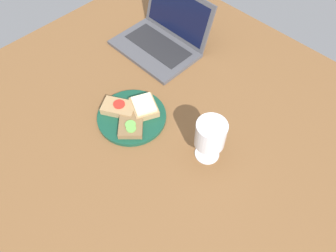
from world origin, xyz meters
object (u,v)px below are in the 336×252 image
object	(u,v)px
plate	(132,117)
laptop	(163,36)
sandwich_with_cheese	(144,107)
sandwich_with_cucumber	(131,126)
sandwich_with_tomato	(119,108)
wine_glass	(210,136)

from	to	relation	value
plate	laptop	bearing A→B (deg)	119.59
plate	sandwich_with_cheese	world-z (taller)	sandwich_with_cheese
plate	sandwich_with_cucumber	world-z (taller)	sandwich_with_cucumber
plate	sandwich_with_cucumber	distance (cm)	5.08
sandwich_with_cheese	sandwich_with_tomato	xyz separation A→B (cm)	(-5.59, -5.95, -0.30)
sandwich_with_cucumber	wine_glass	distance (cm)	26.22
sandwich_with_tomato	sandwich_with_cucumber	world-z (taller)	sandwich_with_tomato
sandwich_with_tomato	wine_glass	size ratio (longest dim) A/B	0.83
sandwich_with_cheese	sandwich_with_tomato	bearing A→B (deg)	-133.25
sandwich_with_cheese	sandwich_with_tomato	size ratio (longest dim) A/B	0.93
sandwich_with_cheese	sandwich_with_tomato	distance (cm)	8.17
sandwich_with_cucumber	laptop	bearing A→B (deg)	121.54
sandwich_with_tomato	sandwich_with_cheese	bearing A→B (deg)	46.75
sandwich_with_cheese	laptop	world-z (taller)	laptop
sandwich_with_cucumber	plate	bearing A→B (deg)	136.91
plate	sandwich_with_tomato	distance (cm)	5.07
laptop	plate	bearing A→B (deg)	-60.41
sandwich_with_tomato	sandwich_with_cucumber	distance (cm)	8.24
sandwich_with_cheese	wine_glass	size ratio (longest dim) A/B	0.78
plate	wine_glass	xyz separation A→B (cm)	(26.42, 6.91, 9.34)
plate	sandwich_with_tomato	size ratio (longest dim) A/B	1.80
plate	sandwich_with_cheese	bearing A→B (deg)	76.85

